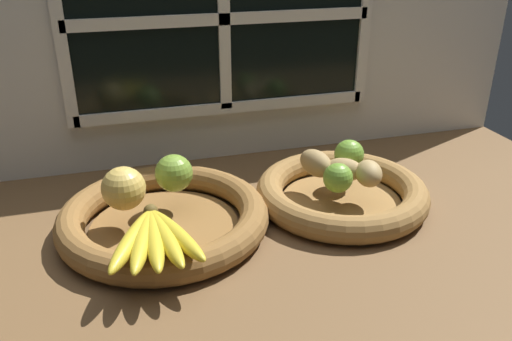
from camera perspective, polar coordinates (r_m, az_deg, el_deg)
ground_plane at (r=97.33cm, az=0.65°, el=-5.67°), size 140.00×90.00×3.00cm
back_wall at (r=114.25cm, az=-3.74°, el=14.77°), size 140.00×4.60×55.00cm
fruit_bowl_left at (r=92.91cm, az=-10.02°, el=-4.97°), size 36.47×36.47×5.03cm
fruit_bowl_right at (r=100.99cm, az=9.19°, el=-2.31°), size 32.49×32.49×5.03cm
apple_golden_left at (r=89.73cm, az=-14.22°, el=-1.90°), size 7.38×7.38×7.38cm
apple_green_back at (r=94.16cm, az=-8.92°, el=-0.28°), size 6.76×6.76×6.76cm
banana_bunch_front at (r=79.72cm, az=-11.02°, el=-7.17°), size 15.27×18.40×2.66cm
potato_small at (r=97.46cm, az=12.16°, el=-0.32°), size 6.13×7.37×4.70cm
potato_oblong at (r=99.79cm, az=6.55°, el=0.80°), size 6.50×9.08×4.91cm
potato_large at (r=98.86cm, az=9.38°, el=0.20°), size 8.45×7.40×4.38cm
lime_near at (r=93.99cm, az=8.90°, el=-0.81°), size 5.34×5.34×5.34cm
lime_far at (r=103.50cm, az=10.10°, el=1.75°), size 5.79×5.79×5.79cm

